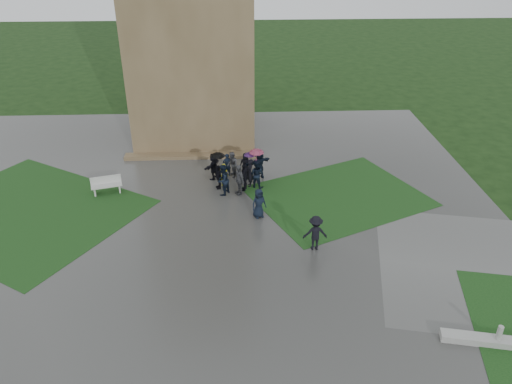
{
  "coord_description": "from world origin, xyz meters",
  "views": [
    {
      "loc": [
        2.8,
        -19.31,
        13.92
      ],
      "look_at": [
        3.78,
        3.57,
        1.2
      ],
      "focal_mm": 35.0,
      "sensor_mm": 36.0,
      "label": 1
    }
  ],
  "objects_px": {
    "bench": "(106,185)",
    "pedestrian_mid": "(259,203)",
    "tower": "(190,2)",
    "pedestrian_near": "(315,233)"
  },
  "relations": [
    {
      "from": "bench",
      "to": "pedestrian_mid",
      "type": "height_order",
      "value": "pedestrian_mid"
    },
    {
      "from": "bench",
      "to": "pedestrian_mid",
      "type": "distance_m",
      "value": 9.04
    },
    {
      "from": "tower",
      "to": "pedestrian_mid",
      "type": "height_order",
      "value": "tower"
    },
    {
      "from": "bench",
      "to": "tower",
      "type": "bearing_deg",
      "value": 47.36
    },
    {
      "from": "pedestrian_mid",
      "to": "pedestrian_near",
      "type": "distance_m",
      "value": 3.91
    },
    {
      "from": "tower",
      "to": "bench",
      "type": "xyz_separation_m",
      "value": [
        -4.63,
        -9.02,
        -8.47
      ]
    },
    {
      "from": "tower",
      "to": "pedestrian_near",
      "type": "bearing_deg",
      "value": -66.81
    },
    {
      "from": "bench",
      "to": "pedestrian_near",
      "type": "relative_size",
      "value": 1.01
    },
    {
      "from": "bench",
      "to": "pedestrian_near",
      "type": "distance_m",
      "value": 12.55
    },
    {
      "from": "pedestrian_mid",
      "to": "pedestrian_near",
      "type": "bearing_deg",
      "value": -74.92
    }
  ]
}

